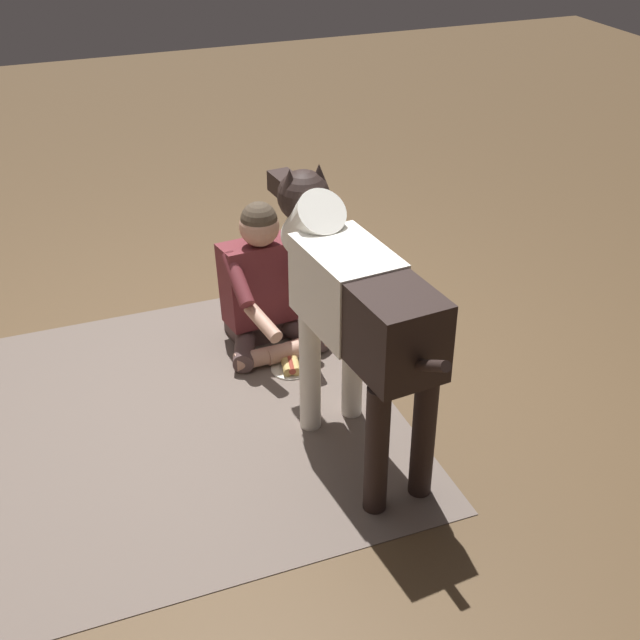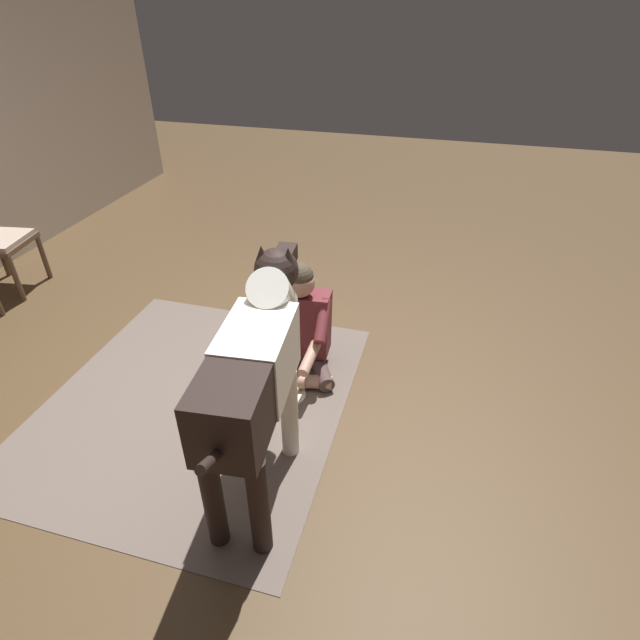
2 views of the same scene
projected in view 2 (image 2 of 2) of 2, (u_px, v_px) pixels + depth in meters
name	position (u px, v px, depth m)	size (l,w,h in m)	color
ground_plane	(261.00, 391.00, 3.42)	(14.21, 14.21, 0.00)	brown
area_rug	(197.00, 400.00, 3.35)	(2.16, 1.92, 0.01)	#6C5D54
person_sitting_on_floor	(300.00, 328.00, 3.47)	(0.64, 0.58, 0.81)	brown
large_dog	(255.00, 369.00, 2.43)	(1.46, 0.39, 1.19)	white
hot_dog_on_plate	(290.00, 393.00, 3.37)	(0.21, 0.21, 0.06)	white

